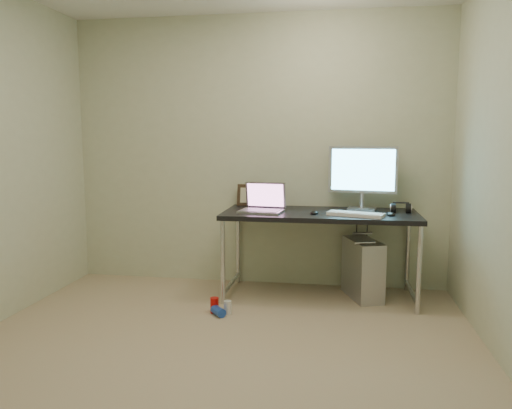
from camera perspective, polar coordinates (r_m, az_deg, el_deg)
The scene contains 17 objects.
floor at distance 3.27m, azimuth -4.97°, elevation -17.37°, with size 3.50×3.50×0.00m, color tan.
wall_back at distance 4.68m, azimuth 0.14°, elevation 6.03°, with size 3.50×0.02×2.50m, color beige.
desk at distance 4.32m, azimuth 7.32°, elevation -1.85°, with size 1.65×0.72×0.75m.
tower_computer at distance 4.45m, azimuth 12.09°, elevation -7.19°, with size 0.36×0.53×0.54m.
cable_a at distance 4.68m, azimuth 11.37°, elevation -4.63°, with size 0.01×0.01×0.70m, color black.
cable_b at distance 4.67m, azimuth 12.48°, elevation -4.94°, with size 0.01×0.01×0.72m, color black.
can_red at distance 4.06m, azimuth -4.77°, elevation -11.39°, with size 0.07×0.07×0.12m, color #C10B08.
can_white at distance 4.02m, azimuth -3.26°, elevation -11.67°, with size 0.06×0.06×0.11m, color silver.
can_blue at distance 3.99m, azimuth -4.33°, elevation -12.07°, with size 0.07×0.07×0.13m, color blue.
laptop at distance 4.29m, azimuth 0.79°, elevation -0.04°, with size 0.39×0.34×0.25m.
monitor at distance 4.48m, azimuth 12.09°, elevation 3.58°, with size 0.60×0.21×0.56m.
keyboard at distance 4.14m, azimuth 11.31°, elevation -1.10°, with size 0.45×0.15×0.03m, color white.
mouse_right at distance 4.22m, azimuth 15.18°, elevation -1.00°, with size 0.06×0.10×0.03m, color black.
mouse_left at distance 4.19m, azimuth 6.67°, elevation -0.83°, with size 0.07×0.11×0.04m, color black.
headphones at distance 4.42m, azimuth 16.22°, elevation -0.49°, with size 0.17×0.10×0.11m.
picture_frame at distance 4.65m, azimuth -0.62°, elevation 1.08°, with size 0.25×0.03×0.20m, color black.
webcam at distance 4.58m, azimuth 2.53°, elevation 0.74°, with size 0.04×0.03×0.11m.
Camera 1 is at (0.74, -2.87, 1.38)m, focal length 35.00 mm.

